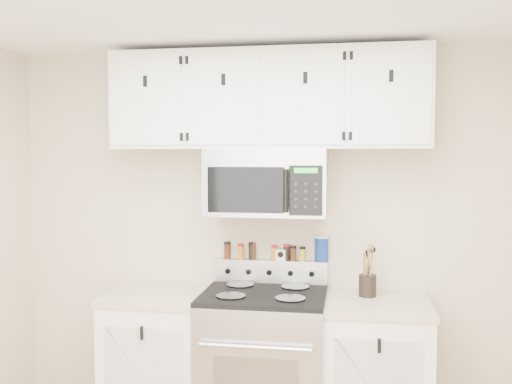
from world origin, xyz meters
TOP-DOWN VIEW (x-y plane):
  - back_wall at (0.00, 1.75)m, footprint 3.50×0.01m
  - range at (0.00, 1.43)m, footprint 0.76×0.65m
  - base_cabinet_left at (-0.69, 1.45)m, footprint 0.64×0.62m
  - base_cabinet_right at (0.69, 1.45)m, footprint 0.64×0.62m
  - microwave at (0.00, 1.55)m, footprint 0.76×0.44m
  - upper_cabinets at (-0.00, 1.58)m, footprint 2.00×0.35m
  - utensil_crock at (0.64, 1.55)m, footprint 0.11×0.11m
  - kitchen_timer at (0.07, 1.71)m, footprint 0.06×0.05m
  - salt_canister at (0.34, 1.71)m, footprint 0.09×0.09m
  - spice_jar_0 at (-0.29, 1.71)m, footprint 0.05×0.05m
  - spice_jar_1 at (-0.20, 1.71)m, footprint 0.04×0.04m
  - spice_jar_2 at (-0.13, 1.71)m, footprint 0.04×0.04m
  - spice_jar_3 at (-0.12, 1.71)m, footprint 0.04×0.04m
  - spice_jar_4 at (0.03, 1.71)m, footprint 0.04×0.04m
  - spice_jar_5 at (0.11, 1.71)m, footprint 0.04×0.04m
  - spice_jar_6 at (0.15, 1.71)m, footprint 0.04×0.04m
  - spice_jar_7 at (0.21, 1.71)m, footprint 0.04×0.04m

SIDE VIEW (x-z plane):
  - base_cabinet_left at x=-0.69m, z-range 0.00..0.92m
  - base_cabinet_right at x=0.69m, z-range 0.00..0.92m
  - range at x=0.00m, z-range -0.06..1.04m
  - utensil_crock at x=0.64m, z-range 0.84..1.16m
  - kitchen_timer at x=0.07m, z-range 1.10..1.17m
  - spice_jar_7 at x=0.21m, z-range 1.10..1.20m
  - spice_jar_4 at x=0.03m, z-range 1.10..1.20m
  - spice_jar_6 at x=0.15m, z-range 1.10..1.20m
  - spice_jar_1 at x=-0.20m, z-range 1.10..1.20m
  - spice_jar_5 at x=0.11m, z-range 1.10..1.21m
  - spice_jar_3 at x=-0.12m, z-range 1.10..1.21m
  - spice_jar_0 at x=-0.29m, z-range 1.10..1.22m
  - spice_jar_2 at x=-0.13m, z-range 1.10..1.22m
  - salt_canister at x=0.34m, z-range 1.10..1.27m
  - back_wall at x=0.00m, z-range 0.00..2.50m
  - microwave at x=0.00m, z-range 1.42..1.84m
  - upper_cabinets at x=0.00m, z-range 1.84..2.46m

